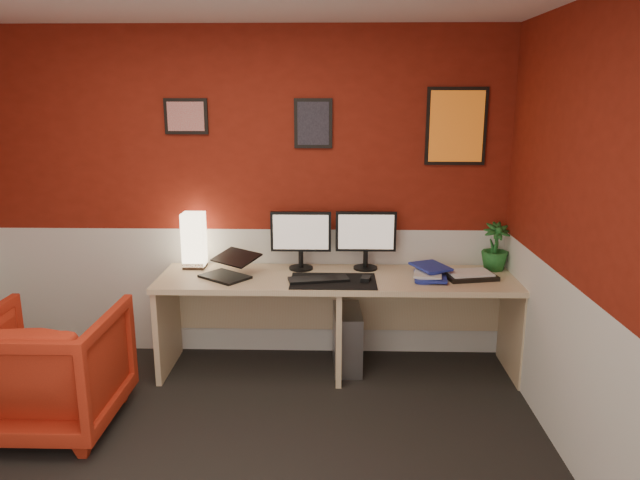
{
  "coord_description": "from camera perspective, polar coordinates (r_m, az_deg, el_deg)",
  "views": [
    {
      "loc": [
        0.7,
        -2.68,
        2.0
      ],
      "look_at": [
        0.6,
        1.21,
        1.05
      ],
      "focal_mm": 33.31,
      "sensor_mm": 36.0,
      "label": 1
    }
  ],
  "objects": [
    {
      "name": "mouse",
      "position": [
        4.17,
        4.41,
        -3.74
      ],
      "size": [
        0.08,
        0.11,
        0.03
      ],
      "primitive_type": "cube",
      "rotation": [
        0.0,
        0.0,
        -0.2
      ],
      "color": "black",
      "rests_on": "desk_mat"
    },
    {
      "name": "book_top",
      "position": [
        4.3,
        9.4,
        -2.75
      ],
      "size": [
        0.31,
        0.34,
        0.03
      ],
      "primitive_type": "imported",
      "rotation": [
        0.0,
        0.0,
        0.41
      ],
      "color": "navy",
      "rests_on": "book_middle"
    },
    {
      "name": "monitor_right",
      "position": [
        4.41,
        4.44,
        0.84
      ],
      "size": [
        0.45,
        0.06,
        0.58
      ],
      "primitive_type": "cube",
      "color": "black",
      "rests_on": "desk"
    },
    {
      "name": "laptop",
      "position": [
        4.27,
        -9.18,
        -2.21
      ],
      "size": [
        0.4,
        0.38,
        0.22
      ],
      "primitive_type": "cube",
      "rotation": [
        0.0,
        0.0,
        -0.66
      ],
      "color": "black",
      "rests_on": "desk"
    },
    {
      "name": "keyboard",
      "position": [
        4.17,
        -0.15,
        -3.79
      ],
      "size": [
        0.44,
        0.22,
        0.02
      ],
      "primitive_type": "cube",
      "rotation": [
        0.0,
        0.0,
        0.2
      ],
      "color": "black",
      "rests_on": "desk_mat"
    },
    {
      "name": "armchair",
      "position": [
        4.05,
        -24.54,
        -11.19
      ],
      "size": [
        0.81,
        0.83,
        0.75
      ],
      "primitive_type": "imported",
      "rotation": [
        0.0,
        0.0,
        3.14
      ],
      "color": "#B62913",
      "rests_on": "ground"
    },
    {
      "name": "desk",
      "position": [
        4.4,
        1.81,
        -8.08
      ],
      "size": [
        2.6,
        0.65,
        0.73
      ],
      "primitive_type": "cube",
      "color": "tan",
      "rests_on": "ground"
    },
    {
      "name": "desk_mat",
      "position": [
        4.17,
        1.29,
        -3.96
      ],
      "size": [
        0.6,
        0.38,
        0.01
      ],
      "primitive_type": "cube",
      "color": "black",
      "rests_on": "desk"
    },
    {
      "name": "book_middle",
      "position": [
        4.3,
        9.05,
        -3.09
      ],
      "size": [
        0.24,
        0.3,
        0.02
      ],
      "primitive_type": "imported",
      "rotation": [
        0.0,
        0.0,
        -0.18
      ],
      "color": "silver",
      "rests_on": "book_bottom"
    },
    {
      "name": "shoji_lamp",
      "position": [
        4.56,
        -12.0,
        -0.16
      ],
      "size": [
        0.16,
        0.16,
        0.4
      ],
      "primitive_type": "cube",
      "color": "#FFE5B2",
      "rests_on": "desk"
    },
    {
      "name": "art_left",
      "position": [
        4.56,
        -12.75,
        11.51
      ],
      "size": [
        0.32,
        0.02,
        0.26
      ],
      "primitive_type": "cube",
      "color": "red",
      "rests_on": "wall_back"
    },
    {
      "name": "wainscot_back",
      "position": [
        4.73,
        -7.14,
        -4.88
      ],
      "size": [
        4.0,
        0.01,
        1.0
      ],
      "primitive_type": "cube",
      "color": "silver",
      "rests_on": "ground"
    },
    {
      "name": "zen_tray",
      "position": [
        4.38,
        14.17,
        -3.34
      ],
      "size": [
        0.39,
        0.31,
        0.03
      ],
      "primitive_type": "cube",
      "rotation": [
        0.0,
        0.0,
        0.2
      ],
      "color": "black",
      "rests_on": "desk"
    },
    {
      "name": "pc_tower",
      "position": [
        4.51,
        2.63,
        -9.46
      ],
      "size": [
        0.22,
        0.46,
        0.45
      ],
      "primitive_type": "cube",
      "rotation": [
        0.0,
        0.0,
        0.04
      ],
      "color": "#99999E",
      "rests_on": "ground"
    },
    {
      "name": "art_right",
      "position": [
        4.51,
        12.96,
        10.59
      ],
      "size": [
        0.44,
        0.02,
        0.56
      ],
      "primitive_type": "cube",
      "color": "orange",
      "rests_on": "wall_back"
    },
    {
      "name": "monitor_left",
      "position": [
        4.39,
        -1.87,
        0.83
      ],
      "size": [
        0.45,
        0.06,
        0.58
      ],
      "primitive_type": "cube",
      "color": "black",
      "rests_on": "desk"
    },
    {
      "name": "wainscot_right",
      "position": [
        3.34,
        24.95,
        -14.4
      ],
      "size": [
        0.01,
        3.5,
        1.0
      ],
      "primitive_type": "cube",
      "color": "silver",
      "rests_on": "ground"
    },
    {
      "name": "art_center",
      "position": [
        4.43,
        -0.65,
        11.14
      ],
      "size": [
        0.28,
        0.02,
        0.36
      ],
      "primitive_type": "cube",
      "color": "black",
      "rests_on": "wall_back"
    },
    {
      "name": "potted_plant",
      "position": [
        4.59,
        16.48,
        -0.63
      ],
      "size": [
        0.21,
        0.21,
        0.36
      ],
      "primitive_type": "imported",
      "rotation": [
        0.0,
        0.0,
        0.04
      ],
      "color": "#19591E",
      "rests_on": "desk"
    },
    {
      "name": "book_bottom",
      "position": [
        4.29,
        9.05,
        -3.48
      ],
      "size": [
        0.25,
        0.32,
        0.03
      ],
      "primitive_type": "imported",
      "rotation": [
        0.0,
        0.0,
        -0.11
      ],
      "color": "navy",
      "rests_on": "desk"
    },
    {
      "name": "wall_right",
      "position": [
        3.07,
        26.44,
        -1.89
      ],
      "size": [
        0.01,
        3.5,
        2.5
      ],
      "primitive_type": "cube",
      "color": "maroon",
      "rests_on": "ground"
    },
    {
      "name": "wall_back",
      "position": [
        4.55,
        -7.41,
        4.13
      ],
      "size": [
        4.0,
        0.01,
        2.5
      ],
      "primitive_type": "cube",
      "color": "maroon",
      "rests_on": "ground"
    }
  ]
}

